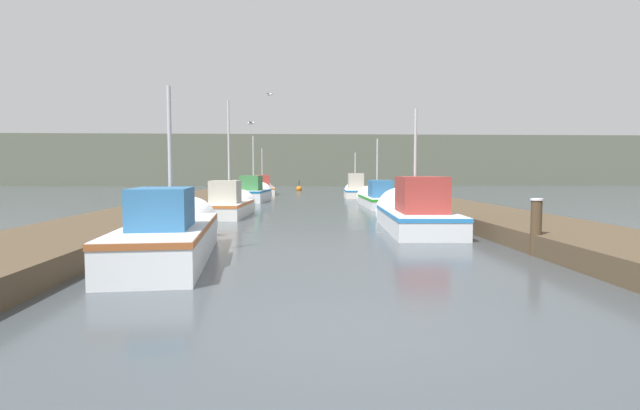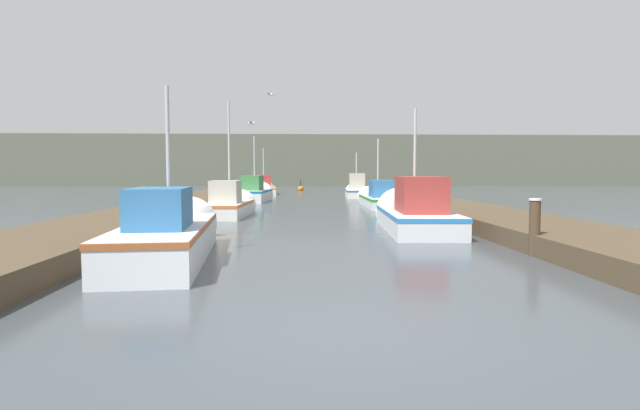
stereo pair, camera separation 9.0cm
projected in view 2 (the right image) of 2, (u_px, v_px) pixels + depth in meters
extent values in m
plane|color=#3D4449|center=(348.00, 334.00, 5.20)|extent=(200.00, 200.00, 0.00)
cube|color=#4C3D2B|center=(178.00, 206.00, 20.88)|extent=(2.81, 40.00, 0.42)
cube|color=#4C3D2B|center=(439.00, 206.00, 21.39)|extent=(2.81, 40.00, 0.42)
cube|color=#565B4C|center=(301.00, 161.00, 64.85)|extent=(120.00, 16.00, 5.89)
cube|color=silver|center=(167.00, 242.00, 9.50)|extent=(1.88, 5.06, 0.69)
cube|color=#995128|center=(166.00, 227.00, 9.48)|extent=(1.91, 5.09, 0.10)
cone|color=silver|center=(187.00, 225.00, 12.42)|extent=(1.47, 1.08, 1.39)
cube|color=#2D6699|center=(160.00, 208.00, 8.84)|extent=(1.09, 1.61, 0.71)
cylinder|color=#B2B2B7|center=(168.00, 155.00, 9.75)|extent=(0.08, 0.08, 2.65)
cube|color=silver|center=(416.00, 221.00, 14.16)|extent=(2.02, 4.93, 0.58)
cube|color=#2879C5|center=(416.00, 213.00, 14.14)|extent=(2.06, 4.96, 0.10)
cone|color=silver|center=(401.00, 212.00, 17.03)|extent=(1.71, 1.01, 1.66)
cube|color=#99332D|center=(421.00, 194.00, 13.50)|extent=(1.28, 1.86, 0.97)
cylinder|color=#B2B2B7|center=(415.00, 159.00, 14.40)|extent=(0.08, 0.08, 2.91)
cube|color=silver|center=(228.00, 209.00, 18.65)|extent=(1.59, 3.84, 0.54)
cube|color=#C6652E|center=(228.00, 204.00, 18.64)|extent=(1.63, 3.87, 0.10)
cone|color=silver|center=(239.00, 205.00, 20.94)|extent=(1.34, 0.91, 1.29)
cube|color=#B2AD9E|center=(225.00, 192.00, 18.14)|extent=(1.07, 1.17, 0.81)
cylinder|color=#B2B2B7|center=(229.00, 151.00, 18.79)|extent=(0.08, 0.08, 3.79)
cube|color=silver|center=(379.00, 202.00, 23.66)|extent=(1.42, 5.13, 0.50)
cube|color=#1E941B|center=(379.00, 198.00, 23.65)|extent=(1.45, 5.16, 0.10)
cone|color=silver|center=(370.00, 198.00, 26.82)|extent=(1.29, 1.25, 1.27)
cube|color=#2D6699|center=(381.00, 189.00, 22.98)|extent=(1.00, 1.51, 0.78)
cylinder|color=#B2B2B7|center=(378.00, 167.00, 23.93)|extent=(0.08, 0.08, 2.75)
cube|color=silver|center=(254.00, 196.00, 27.66)|extent=(1.87, 3.82, 0.65)
cube|color=#125EA4|center=(254.00, 191.00, 27.64)|extent=(1.90, 3.85, 0.10)
cone|color=silver|center=(261.00, 194.00, 29.84)|extent=(1.48, 0.84, 1.42)
cube|color=#387A42|center=(252.00, 183.00, 27.15)|extent=(1.17, 1.55, 0.80)
cylinder|color=#B2B2B7|center=(254.00, 163.00, 27.81)|extent=(0.08, 0.08, 2.99)
cube|color=silver|center=(356.00, 193.00, 32.12)|extent=(1.58, 3.89, 0.52)
cube|color=#1869B3|center=(356.00, 190.00, 32.11)|extent=(1.62, 3.92, 0.10)
cone|color=silver|center=(355.00, 192.00, 34.39)|extent=(1.32, 0.82, 1.27)
cube|color=#B2AD9E|center=(357.00, 181.00, 31.59)|extent=(1.03, 1.16, 1.04)
cylinder|color=#B2B2B7|center=(356.00, 171.00, 32.31)|extent=(0.08, 0.08, 2.37)
cube|color=silver|center=(264.00, 190.00, 36.55)|extent=(2.01, 5.14, 0.54)
cube|color=orange|center=(264.00, 188.00, 36.53)|extent=(2.04, 5.17, 0.10)
cone|color=silver|center=(264.00, 189.00, 39.60)|extent=(1.66, 1.24, 1.58)
cube|color=#99332D|center=(264.00, 181.00, 35.87)|extent=(1.18, 1.99, 0.86)
cylinder|color=#B2B2B7|center=(264.00, 168.00, 36.81)|extent=(0.08, 0.08, 2.82)
cylinder|color=#473523|center=(535.00, 228.00, 9.97)|extent=(0.22, 0.22, 1.11)
cylinder|color=silver|center=(535.00, 199.00, 9.93)|extent=(0.25, 0.25, 0.04)
cylinder|color=#473523|center=(384.00, 193.00, 26.10)|extent=(0.24, 0.24, 1.10)
cylinder|color=silver|center=(384.00, 182.00, 26.06)|extent=(0.27, 0.27, 0.04)
cylinder|color=#473523|center=(237.00, 189.00, 31.74)|extent=(0.24, 0.24, 1.09)
cylinder|color=silver|center=(237.00, 180.00, 31.70)|extent=(0.27, 0.27, 0.04)
sphere|color=#BF6513|center=(301.00, 189.00, 43.12)|extent=(0.52, 0.52, 0.52)
cylinder|color=black|center=(301.00, 183.00, 43.09)|extent=(0.06, 0.06, 0.50)
ellipsoid|color=white|center=(252.00, 123.00, 19.64)|extent=(0.29, 0.17, 0.12)
cube|color=gray|center=(251.00, 122.00, 19.50)|extent=(0.15, 0.28, 0.07)
cube|color=gray|center=(252.00, 123.00, 19.78)|extent=(0.15, 0.28, 0.07)
ellipsoid|color=white|center=(271.00, 95.00, 26.35)|extent=(0.31, 0.27, 0.12)
cube|color=gray|center=(272.00, 95.00, 26.47)|extent=(0.25, 0.29, 0.07)
cube|color=gray|center=(269.00, 94.00, 26.24)|extent=(0.25, 0.29, 0.07)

